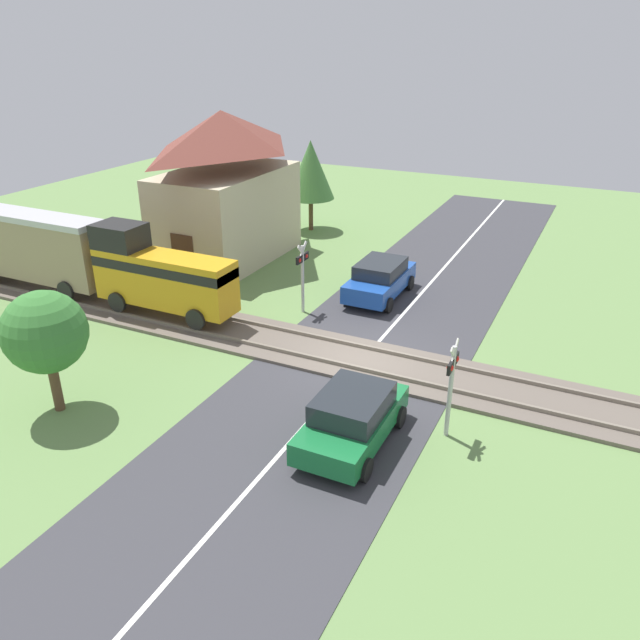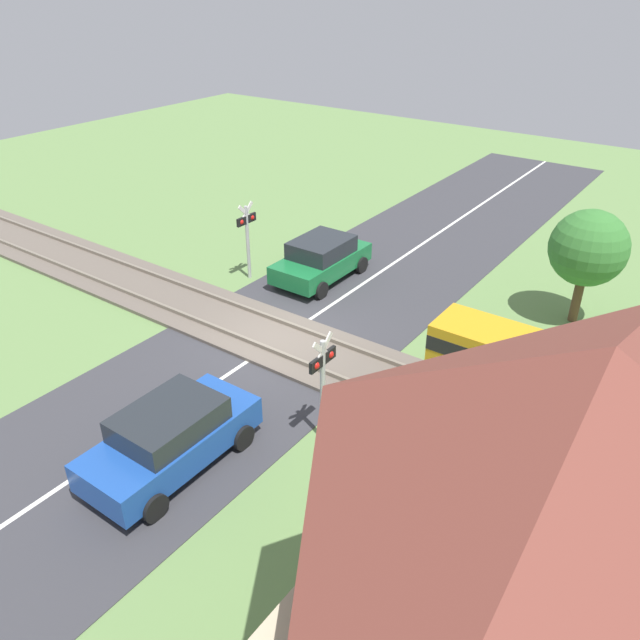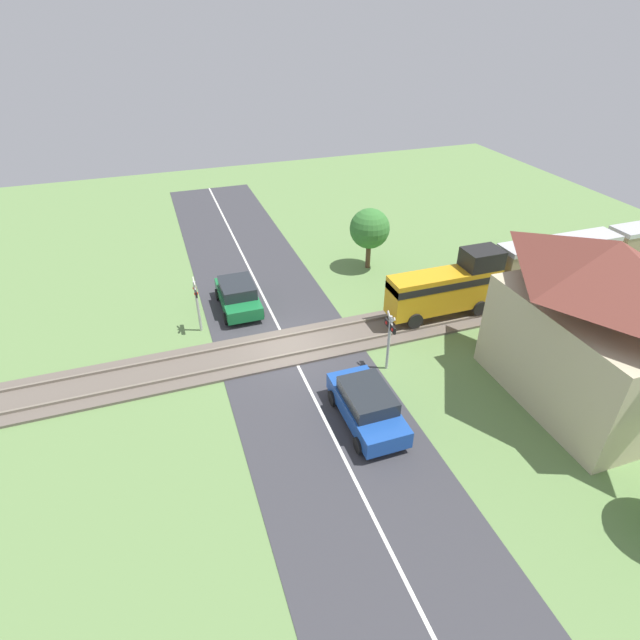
{
  "view_description": "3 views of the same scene",
  "coord_description": "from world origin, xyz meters",
  "px_view_note": "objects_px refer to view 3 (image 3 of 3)",
  "views": [
    {
      "loc": [
        -16.62,
        -6.52,
        9.69
      ],
      "look_at": [
        0.0,
        1.49,
        1.2
      ],
      "focal_mm": 35.0,
      "sensor_mm": 36.0,
      "label": 1
    },
    {
      "loc": [
        12.01,
        10.11,
        9.55
      ],
      "look_at": [
        0.0,
        1.49,
        1.2
      ],
      "focal_mm": 35.0,
      "sensor_mm": 36.0,
      "label": 2
    },
    {
      "loc": [
        17.77,
        -4.66,
        13.32
      ],
      "look_at": [
        0.0,
        1.49,
        1.2
      ],
      "focal_mm": 28.0,
      "sensor_mm": 36.0,
      "label": 3
    }
  ],
  "objects_px": {
    "train": "(566,263)",
    "station_building": "(591,328)",
    "pedestrian_by_station": "(512,320)",
    "crossing_signal_east_approach": "(389,334)",
    "crossing_signal_west_approach": "(196,298)",
    "car_near_crossing": "(238,295)",
    "car_far_side": "(367,405)"
  },
  "relations": [
    {
      "from": "station_building",
      "to": "crossing_signal_east_approach",
      "type": "bearing_deg",
      "value": -124.0
    },
    {
      "from": "car_far_side",
      "to": "station_building",
      "type": "relative_size",
      "value": 0.54
    },
    {
      "from": "train",
      "to": "station_building",
      "type": "relative_size",
      "value": 2.65
    },
    {
      "from": "train",
      "to": "crossing_signal_west_approach",
      "type": "bearing_deg",
      "value": -98.52
    },
    {
      "from": "crossing_signal_east_approach",
      "to": "pedestrian_by_station",
      "type": "height_order",
      "value": "crossing_signal_east_approach"
    },
    {
      "from": "train",
      "to": "pedestrian_by_station",
      "type": "xyz_separation_m",
      "value": [
        2.26,
        -4.75,
        -1.13
      ]
    },
    {
      "from": "train",
      "to": "car_near_crossing",
      "type": "xyz_separation_m",
      "value": [
        -4.18,
        -16.36,
        -1.11
      ]
    },
    {
      "from": "train",
      "to": "station_building",
      "type": "xyz_separation_m",
      "value": [
        6.8,
        -5.39,
        1.41
      ]
    },
    {
      "from": "car_far_side",
      "to": "pedestrian_by_station",
      "type": "bearing_deg",
      "value": 109.89
    },
    {
      "from": "crossing_signal_west_approach",
      "to": "station_building",
      "type": "relative_size",
      "value": 0.37
    },
    {
      "from": "train",
      "to": "car_near_crossing",
      "type": "distance_m",
      "value": 16.92
    },
    {
      "from": "car_near_crossing",
      "to": "pedestrian_by_station",
      "type": "distance_m",
      "value": 13.27
    },
    {
      "from": "car_far_side",
      "to": "car_near_crossing",
      "type": "bearing_deg",
      "value": -163.29
    },
    {
      "from": "station_building",
      "to": "pedestrian_by_station",
      "type": "height_order",
      "value": "station_building"
    },
    {
      "from": "crossing_signal_west_approach",
      "to": "pedestrian_by_station",
      "type": "distance_m",
      "value": 14.65
    },
    {
      "from": "car_near_crossing",
      "to": "crossing_signal_east_approach",
      "type": "distance_m",
      "value": 8.61
    },
    {
      "from": "car_far_side",
      "to": "station_building",
      "type": "xyz_separation_m",
      "value": [
        1.39,
        8.09,
        2.51
      ]
    },
    {
      "from": "station_building",
      "to": "train",
      "type": "bearing_deg",
      "value": 141.62
    },
    {
      "from": "pedestrian_by_station",
      "to": "crossing_signal_east_approach",
      "type": "bearing_deg",
      "value": -85.58
    },
    {
      "from": "car_far_side",
      "to": "crossing_signal_east_approach",
      "type": "xyz_separation_m",
      "value": [
        -2.65,
        2.11,
        0.99
      ]
    },
    {
      "from": "train",
      "to": "pedestrian_by_station",
      "type": "height_order",
      "value": "train"
    },
    {
      "from": "crossing_signal_east_approach",
      "to": "pedestrian_by_station",
      "type": "xyz_separation_m",
      "value": [
        -0.51,
        6.62,
        -1.02
      ]
    },
    {
      "from": "car_near_crossing",
      "to": "crossing_signal_west_approach",
      "type": "relative_size",
      "value": 1.39
    },
    {
      "from": "train",
      "to": "crossing_signal_east_approach",
      "type": "height_order",
      "value": "train"
    },
    {
      "from": "car_near_crossing",
      "to": "crossing_signal_west_approach",
      "type": "height_order",
      "value": "crossing_signal_west_approach"
    },
    {
      "from": "train",
      "to": "pedestrian_by_station",
      "type": "distance_m",
      "value": 5.38
    },
    {
      "from": "car_near_crossing",
      "to": "pedestrian_by_station",
      "type": "xyz_separation_m",
      "value": [
        6.43,
        11.61,
        -0.02
      ]
    },
    {
      "from": "car_far_side",
      "to": "crossing_signal_east_approach",
      "type": "distance_m",
      "value": 3.53
    },
    {
      "from": "car_far_side",
      "to": "crossing_signal_west_approach",
      "type": "xyz_separation_m",
      "value": [
        -8.18,
        -4.99,
        0.99
      ]
    },
    {
      "from": "car_far_side",
      "to": "station_building",
      "type": "height_order",
      "value": "station_building"
    },
    {
      "from": "car_near_crossing",
      "to": "crossing_signal_east_approach",
      "type": "bearing_deg",
      "value": 35.71
    },
    {
      "from": "pedestrian_by_station",
      "to": "crossing_signal_west_approach",
      "type": "bearing_deg",
      "value": -110.11
    }
  ]
}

